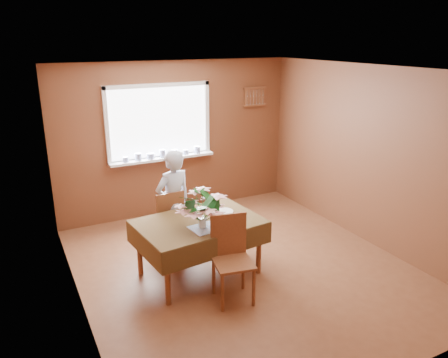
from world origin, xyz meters
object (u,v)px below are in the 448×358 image
chair_far (168,219)px  chair_near (231,254)px  dining_table (199,227)px  seated_woman (173,203)px  flower_bouquet (202,205)px

chair_far → chair_near: chair_near is taller
chair_far → chair_near: (0.27, -1.31, 0.03)m
dining_table → seated_woman: 0.69m
dining_table → chair_far: (-0.15, 0.69, -0.13)m
flower_bouquet → chair_far: bearing=97.2°
dining_table → chair_near: chair_near is taller
dining_table → chair_far: chair_far is taller
seated_woman → flower_bouquet: 0.91m
chair_near → seated_woman: (-0.19, 1.30, 0.20)m
seated_woman → dining_table: bearing=81.5°
chair_far → dining_table: bearing=100.0°
chair_far → seated_woman: bearing=164.0°
dining_table → chair_near: 0.64m
flower_bouquet → dining_table: bearing=79.7°
chair_far → seated_woman: size_ratio=0.62×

